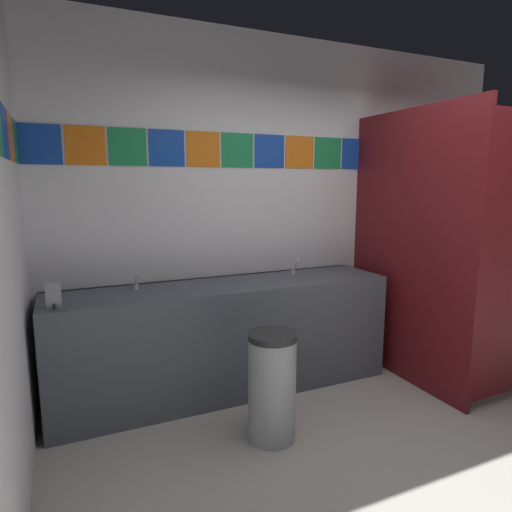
% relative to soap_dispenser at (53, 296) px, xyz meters
% --- Properties ---
extents(ground_plane, '(9.60, 9.60, 0.00)m').
position_rel_soap_dispenser_xyz_m(ground_plane, '(2.02, -1.31, -0.95)').
color(ground_plane, '#B2ADA3').
extents(wall_back, '(4.36, 0.09, 2.86)m').
position_rel_soap_dispenser_xyz_m(wall_back, '(2.02, 0.52, 0.48)').
color(wall_back, silver).
rests_on(wall_back, ground_plane).
extents(vanity_counter, '(2.65, 0.60, 0.87)m').
position_rel_soap_dispenser_xyz_m(vanity_counter, '(1.21, 0.18, -0.51)').
color(vanity_counter, '#4C515B').
rests_on(vanity_counter, ground_plane).
extents(faucet_left, '(0.04, 0.10, 0.14)m').
position_rel_soap_dispenser_xyz_m(faucet_left, '(0.55, 0.27, -0.03)').
color(faucet_left, silver).
rests_on(faucet_left, vanity_counter).
extents(faucet_right, '(0.04, 0.10, 0.14)m').
position_rel_soap_dispenser_xyz_m(faucet_right, '(1.87, 0.27, -0.03)').
color(faucet_right, silver).
rests_on(faucet_right, vanity_counter).
extents(soap_dispenser, '(0.09, 0.09, 0.16)m').
position_rel_soap_dispenser_xyz_m(soap_dispenser, '(0.00, 0.00, 0.00)').
color(soap_dispenser, gray).
rests_on(soap_dispenser, vanity_counter).
extents(stall_divider, '(0.92, 1.38, 2.23)m').
position_rel_soap_dispenser_xyz_m(stall_divider, '(2.83, -0.46, 0.16)').
color(stall_divider, maroon).
rests_on(stall_divider, ground_plane).
extents(toilet, '(0.39, 0.49, 0.74)m').
position_rel_soap_dispenser_xyz_m(toilet, '(3.14, 0.11, -0.65)').
color(toilet, white).
rests_on(toilet, ground_plane).
extents(trash_bin, '(0.31, 0.31, 0.71)m').
position_rel_soap_dispenser_xyz_m(trash_bin, '(1.24, -0.58, -0.59)').
color(trash_bin, '#999EA3').
rests_on(trash_bin, ground_plane).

